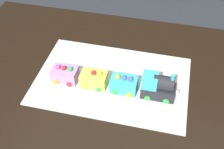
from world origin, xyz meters
name	(u,v)px	position (x,y,z in m)	size (l,w,h in m)	color
dining_table	(108,105)	(0.00, 0.00, 0.63)	(1.40, 1.00, 0.74)	black
cake_board	(112,80)	(-0.01, -0.04, 0.74)	(0.60, 0.40, 0.00)	silver
cake_locomotive	(158,86)	(-0.19, 0.00, 0.79)	(0.14, 0.08, 0.12)	#232328
cake_car_tanker_turquoise	(124,83)	(-0.06, 0.00, 0.77)	(0.10, 0.08, 0.07)	#38B7C6
cake_car_caboose_lemon	(94,78)	(0.05, 0.00, 0.77)	(0.10, 0.08, 0.07)	#F4E04C
cake_car_flatbed_lavender	(65,73)	(0.17, 0.00, 0.77)	(0.10, 0.08, 0.07)	#AD84E0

